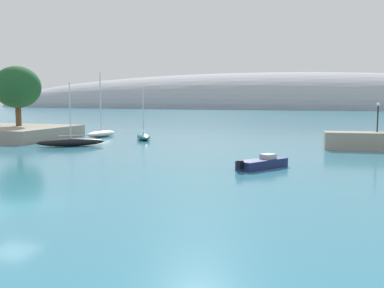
{
  "coord_description": "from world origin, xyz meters",
  "views": [
    {
      "loc": [
        16.38,
        -19.41,
        5.97
      ],
      "look_at": [
        3.79,
        20.93,
        1.48
      ],
      "focal_mm": 40.99,
      "sensor_mm": 36.0,
      "label": 1
    }
  ],
  "objects_px": {
    "sailboat_black_near_shore": "(71,142)",
    "sailboat_teal_outer_mooring": "(143,136)",
    "tree_clump_shore": "(17,87)",
    "sailboat_white_mid_mooring": "(101,133)",
    "harbor_lamp_post": "(378,113)",
    "motorboat_navy_foreground": "(262,163)"
  },
  "relations": [
    {
      "from": "sailboat_black_near_shore",
      "to": "sailboat_teal_outer_mooring",
      "type": "relative_size",
      "value": 1.05
    },
    {
      "from": "tree_clump_shore",
      "to": "sailboat_white_mid_mooring",
      "type": "bearing_deg",
      "value": 22.57
    },
    {
      "from": "sailboat_white_mid_mooring",
      "to": "harbor_lamp_post",
      "type": "height_order",
      "value": "sailboat_white_mid_mooring"
    },
    {
      "from": "tree_clump_shore",
      "to": "motorboat_navy_foreground",
      "type": "distance_m",
      "value": 43.91
    },
    {
      "from": "sailboat_black_near_shore",
      "to": "sailboat_white_mid_mooring",
      "type": "relative_size",
      "value": 0.8
    },
    {
      "from": "tree_clump_shore",
      "to": "sailboat_black_near_shore",
      "type": "xyz_separation_m",
      "value": [
        14.24,
        -8.2,
        -6.99
      ]
    },
    {
      "from": "tree_clump_shore",
      "to": "sailboat_white_mid_mooring",
      "type": "xyz_separation_m",
      "value": [
        11.27,
        4.68,
        -6.94
      ]
    },
    {
      "from": "sailboat_white_mid_mooring",
      "to": "sailboat_teal_outer_mooring",
      "type": "relative_size",
      "value": 1.31
    },
    {
      "from": "motorboat_navy_foreground",
      "to": "harbor_lamp_post",
      "type": "relative_size",
      "value": 1.48
    },
    {
      "from": "harbor_lamp_post",
      "to": "sailboat_white_mid_mooring",
      "type": "bearing_deg",
      "value": 172.44
    },
    {
      "from": "harbor_lamp_post",
      "to": "tree_clump_shore",
      "type": "bearing_deg",
      "value": 179.48
    },
    {
      "from": "tree_clump_shore",
      "to": "sailboat_teal_outer_mooring",
      "type": "height_order",
      "value": "tree_clump_shore"
    },
    {
      "from": "tree_clump_shore",
      "to": "motorboat_navy_foreground",
      "type": "xyz_separation_m",
      "value": [
        39.28,
        -18.28,
        -7.09
      ]
    },
    {
      "from": "sailboat_black_near_shore",
      "to": "motorboat_navy_foreground",
      "type": "relative_size",
      "value": 1.56
    },
    {
      "from": "tree_clump_shore",
      "to": "sailboat_black_near_shore",
      "type": "bearing_deg",
      "value": -29.95
    },
    {
      "from": "motorboat_navy_foreground",
      "to": "harbor_lamp_post",
      "type": "height_order",
      "value": "harbor_lamp_post"
    },
    {
      "from": "tree_clump_shore",
      "to": "sailboat_white_mid_mooring",
      "type": "height_order",
      "value": "tree_clump_shore"
    },
    {
      "from": "sailboat_black_near_shore",
      "to": "sailboat_teal_outer_mooring",
      "type": "height_order",
      "value": "sailboat_black_near_shore"
    },
    {
      "from": "sailboat_white_mid_mooring",
      "to": "motorboat_navy_foreground",
      "type": "xyz_separation_m",
      "value": [
        28.02,
        -22.97,
        -0.14
      ]
    },
    {
      "from": "sailboat_teal_outer_mooring",
      "to": "harbor_lamp_post",
      "type": "relative_size",
      "value": 2.19
    },
    {
      "from": "tree_clump_shore",
      "to": "sailboat_teal_outer_mooring",
      "type": "bearing_deg",
      "value": 6.86
    },
    {
      "from": "tree_clump_shore",
      "to": "sailboat_white_mid_mooring",
      "type": "relative_size",
      "value": 0.92
    }
  ]
}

